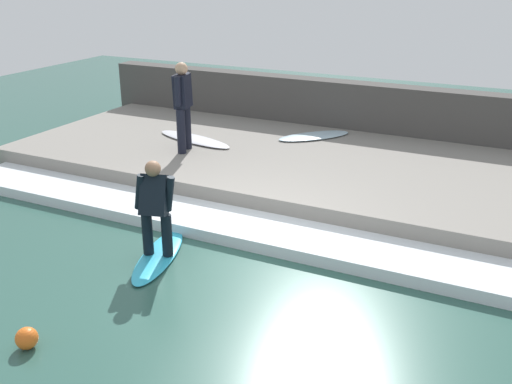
{
  "coord_description": "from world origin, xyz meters",
  "views": [
    {
      "loc": [
        -6.66,
        -3.61,
        3.88
      ],
      "look_at": [
        0.66,
        0.0,
        0.7
      ],
      "focal_mm": 42.0,
      "sensor_mm": 36.0,
      "label": 1
    }
  ],
  "objects_px": {
    "surfer_riding": "(155,204)",
    "surfboard_waiting_near": "(194,139)",
    "surfboard_spare": "(314,136)",
    "marker_buoy": "(27,338)",
    "surfer_waiting_near": "(183,102)",
    "surfboard_riding": "(159,256)"
  },
  "relations": [
    {
      "from": "surfer_riding",
      "to": "surfboard_waiting_near",
      "type": "relative_size",
      "value": 0.68
    },
    {
      "from": "surfer_riding",
      "to": "surfboard_spare",
      "type": "distance_m",
      "value": 5.3
    },
    {
      "from": "marker_buoy",
      "to": "surfboard_waiting_near",
      "type": "bearing_deg",
      "value": 15.91
    },
    {
      "from": "surfboard_waiting_near",
      "to": "marker_buoy",
      "type": "bearing_deg",
      "value": -164.09
    },
    {
      "from": "surfer_riding",
      "to": "surfboard_waiting_near",
      "type": "bearing_deg",
      "value": 25.05
    },
    {
      "from": "surfer_waiting_near",
      "to": "surfboard_spare",
      "type": "height_order",
      "value": "surfer_waiting_near"
    },
    {
      "from": "surfboard_waiting_near",
      "to": "surfboard_spare",
      "type": "height_order",
      "value": "same"
    },
    {
      "from": "surfer_waiting_near",
      "to": "surfboard_waiting_near",
      "type": "bearing_deg",
      "value": 17.06
    },
    {
      "from": "surfboard_riding",
      "to": "marker_buoy",
      "type": "relative_size",
      "value": 7.3
    },
    {
      "from": "surfer_waiting_near",
      "to": "surfboard_spare",
      "type": "relative_size",
      "value": 1.07
    },
    {
      "from": "surfer_riding",
      "to": "surfboard_spare",
      "type": "relative_size",
      "value": 0.85
    },
    {
      "from": "surfboard_riding",
      "to": "surfboard_spare",
      "type": "height_order",
      "value": "surfboard_spare"
    },
    {
      "from": "surfboard_waiting_near",
      "to": "marker_buoy",
      "type": "xyz_separation_m",
      "value": [
        -6.31,
        -1.8,
        -0.32
      ]
    },
    {
      "from": "surfer_waiting_near",
      "to": "surfer_riding",
      "type": "bearing_deg",
      "value": -153.41
    },
    {
      "from": "surfboard_spare",
      "to": "marker_buoy",
      "type": "bearing_deg",
      "value": 177.61
    },
    {
      "from": "surfboard_riding",
      "to": "surfer_riding",
      "type": "height_order",
      "value": "surfer_riding"
    },
    {
      "from": "surfboard_riding",
      "to": "surfer_waiting_near",
      "type": "height_order",
      "value": "surfer_waiting_near"
    },
    {
      "from": "surfer_riding",
      "to": "surfboard_spare",
      "type": "xyz_separation_m",
      "value": [
        5.28,
        -0.26,
        -0.37
      ]
    },
    {
      "from": "surfer_riding",
      "to": "marker_buoy",
      "type": "distance_m",
      "value": 2.44
    },
    {
      "from": "surfboard_riding",
      "to": "surfboard_waiting_near",
      "type": "xyz_separation_m",
      "value": [
        3.97,
        1.86,
        0.42
      ]
    },
    {
      "from": "surfboard_spare",
      "to": "marker_buoy",
      "type": "relative_size",
      "value": 6.6
    },
    {
      "from": "surfboard_waiting_near",
      "to": "marker_buoy",
      "type": "height_order",
      "value": "surfboard_waiting_near"
    }
  ]
}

